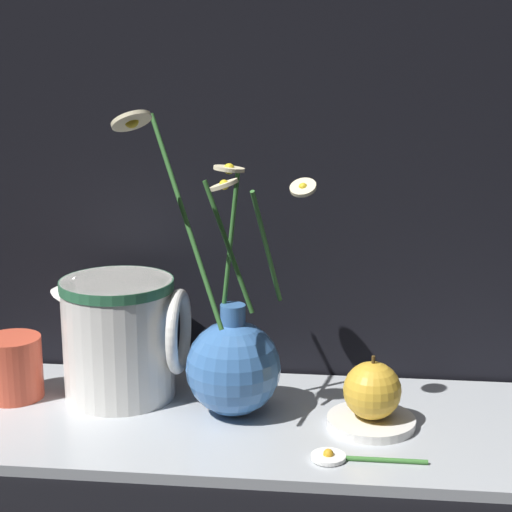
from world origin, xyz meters
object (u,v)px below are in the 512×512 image
(yellow_mug, at_px, (11,367))
(ceramic_pitcher, at_px, (121,333))
(orange_fruit, at_px, (372,390))
(vase_with_flowers, at_px, (233,362))

(yellow_mug, xyz_separation_m, ceramic_pitcher, (0.13, 0.02, 0.04))
(yellow_mug, relative_size, orange_fruit, 1.10)
(yellow_mug, height_order, ceramic_pitcher, ceramic_pitcher)
(ceramic_pitcher, bearing_deg, yellow_mug, -171.71)
(yellow_mug, xyz_separation_m, orange_fruit, (0.43, -0.03, 0.00))
(yellow_mug, bearing_deg, vase_with_flowers, -3.51)
(yellow_mug, bearing_deg, ceramic_pitcher, 8.29)
(ceramic_pitcher, relative_size, orange_fruit, 2.20)
(yellow_mug, height_order, orange_fruit, orange_fruit)
(vase_with_flowers, xyz_separation_m, orange_fruit, (0.16, -0.02, -0.02))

